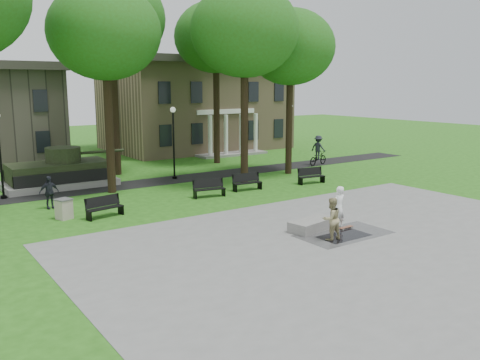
% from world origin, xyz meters
% --- Properties ---
extents(ground, '(120.00, 120.00, 0.00)m').
position_xyz_m(ground, '(0.00, 0.00, 0.00)').
color(ground, '#225614').
rests_on(ground, ground).
extents(plaza, '(22.00, 16.00, 0.02)m').
position_xyz_m(plaza, '(0.00, -5.00, 0.01)').
color(plaza, gray).
rests_on(plaza, ground).
extents(footpath, '(44.00, 2.60, 0.01)m').
position_xyz_m(footpath, '(0.00, 12.00, 0.01)').
color(footpath, black).
rests_on(footpath, ground).
extents(building_right, '(17.00, 12.00, 8.60)m').
position_xyz_m(building_right, '(10.00, 26.00, 4.34)').
color(building_right, '#9E8460').
rests_on(building_right, ground).
extents(tree_1, '(6.20, 6.20, 11.63)m').
position_xyz_m(tree_1, '(-4.50, 10.50, 8.95)').
color(tree_1, black).
rests_on(tree_1, ground).
extents(tree_2, '(6.60, 6.60, 12.16)m').
position_xyz_m(tree_2, '(3.50, 8.50, 9.32)').
color(tree_2, black).
rests_on(tree_2, ground).
extents(tree_3, '(6.00, 6.00, 11.19)m').
position_xyz_m(tree_3, '(8.00, 9.50, 8.60)').
color(tree_3, black).
rests_on(tree_3, ground).
extents(tree_4, '(7.20, 7.20, 13.50)m').
position_xyz_m(tree_4, '(-2.00, 16.00, 10.39)').
color(tree_4, black).
rests_on(tree_4, ground).
extents(tree_5, '(6.40, 6.40, 12.44)m').
position_xyz_m(tree_5, '(6.50, 16.50, 9.67)').
color(tree_5, black).
rests_on(tree_5, ground).
extents(lamp_mid, '(0.36, 0.36, 4.73)m').
position_xyz_m(lamp_mid, '(0.50, 12.30, 2.79)').
color(lamp_mid, black).
rests_on(lamp_mid, ground).
extents(lamp_right, '(0.36, 0.36, 4.73)m').
position_xyz_m(lamp_right, '(10.50, 12.30, 2.79)').
color(lamp_right, black).
rests_on(lamp_right, ground).
extents(tank_monument, '(7.45, 3.40, 2.40)m').
position_xyz_m(tank_monument, '(-6.46, 14.00, 0.86)').
color(tank_monument, gray).
rests_on(tank_monument, ground).
extents(puddle, '(2.20, 1.20, 0.00)m').
position_xyz_m(puddle, '(0.14, -3.35, 0.02)').
color(puddle, black).
rests_on(puddle, plaza).
extents(concrete_block, '(2.34, 1.36, 0.45)m').
position_xyz_m(concrete_block, '(-0.29, -1.90, 0.24)').
color(concrete_block, gray).
rests_on(concrete_block, plaza).
extents(skateboard, '(0.79, 0.24, 0.07)m').
position_xyz_m(skateboard, '(1.02, -2.62, 0.06)').
color(skateboard, brown).
rests_on(skateboard, plaza).
extents(skateboarder, '(0.71, 0.49, 1.87)m').
position_xyz_m(skateboarder, '(0.74, -2.41, 0.96)').
color(skateboarder, white).
rests_on(skateboarder, plaza).
extents(friend_watching, '(0.88, 0.70, 1.73)m').
position_xyz_m(friend_watching, '(-0.66, -3.38, 0.88)').
color(friend_watching, tan).
rests_on(friend_watching, plaza).
extents(pedestrian_walker, '(1.01, 0.50, 1.67)m').
position_xyz_m(pedestrian_walker, '(-8.52, 8.51, 0.84)').
color(pedestrian_walker, black).
rests_on(pedestrian_walker, ground).
extents(cyclist, '(2.24, 1.33, 2.31)m').
position_xyz_m(cyclist, '(12.29, 11.04, 0.94)').
color(cyclist, black).
rests_on(cyclist, ground).
extents(park_bench_0, '(1.85, 0.85, 1.00)m').
position_xyz_m(park_bench_0, '(-6.85, 5.33, 0.52)').
color(park_bench_0, black).
rests_on(park_bench_0, ground).
extents(park_bench_1, '(1.85, 0.82, 1.00)m').
position_xyz_m(park_bench_1, '(-0.54, 6.24, 0.52)').
color(park_bench_1, black).
rests_on(park_bench_1, ground).
extents(park_bench_2, '(1.84, 0.70, 1.00)m').
position_xyz_m(park_bench_2, '(2.27, 6.53, 0.52)').
color(park_bench_2, black).
rests_on(park_bench_2, ground).
extents(park_bench_3, '(1.84, 0.74, 1.00)m').
position_xyz_m(park_bench_3, '(6.80, 5.90, 0.52)').
color(park_bench_3, black).
rests_on(park_bench_3, ground).
extents(trash_bin, '(0.84, 0.84, 0.96)m').
position_xyz_m(trash_bin, '(-8.51, 6.07, 0.49)').
color(trash_bin, '#BAAB99').
rests_on(trash_bin, ground).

